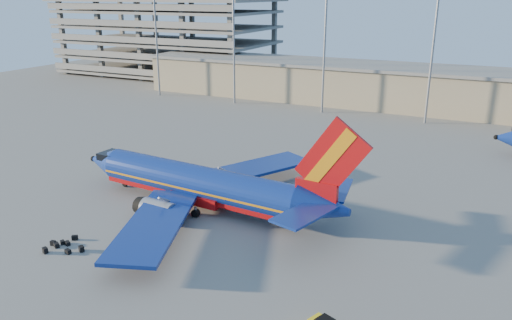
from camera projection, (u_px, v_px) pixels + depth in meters
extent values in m
plane|color=slate|center=(235.00, 195.00, 59.31)|extent=(220.00, 220.00, 0.00)
cube|color=gray|center=(410.00, 89.00, 103.25)|extent=(120.00, 15.00, 8.00)
cube|color=slate|center=(412.00, 68.00, 101.92)|extent=(122.00, 16.00, 0.60)
cube|color=slate|center=(170.00, 70.00, 147.84)|extent=(60.00, 30.00, 0.70)
cube|color=slate|center=(169.00, 56.00, 146.51)|extent=(60.00, 30.00, 0.70)
cube|color=slate|center=(168.00, 41.00, 145.17)|extent=(60.00, 30.00, 0.70)
cube|color=slate|center=(167.00, 27.00, 143.83)|extent=(60.00, 30.00, 0.70)
cube|color=slate|center=(167.00, 11.00, 142.49)|extent=(60.00, 30.00, 0.70)
cube|color=slate|center=(166.00, 0.00, 141.48)|extent=(62.00, 32.00, 0.80)
cube|color=slate|center=(193.00, 34.00, 155.89)|extent=(1.20, 1.20, 21.00)
cylinder|color=gray|center=(156.00, 34.00, 112.78)|extent=(0.44, 0.44, 28.00)
cylinder|color=gray|center=(234.00, 37.00, 104.44)|extent=(0.44, 0.44, 28.00)
cylinder|color=gray|center=(325.00, 41.00, 96.11)|extent=(0.44, 0.44, 28.00)
cylinder|color=gray|center=(433.00, 46.00, 87.77)|extent=(0.44, 0.44, 28.00)
cylinder|color=navy|center=(198.00, 182.00, 55.61)|extent=(24.99, 5.60, 3.82)
cube|color=#AD0D0F|center=(198.00, 190.00, 55.92)|extent=(24.94, 4.88, 1.34)
cube|color=orange|center=(198.00, 184.00, 55.69)|extent=(25.00, 5.65, 0.23)
cone|color=navy|center=(104.00, 161.00, 62.56)|extent=(4.60, 4.12, 3.82)
cube|color=black|center=(112.00, 155.00, 61.61)|extent=(2.67, 2.86, 0.83)
cone|color=navy|center=(324.00, 207.00, 48.30)|extent=(5.63, 4.20, 3.82)
cube|color=#AD0D0F|center=(316.00, 192.00, 48.25)|extent=(4.37, 0.88, 2.27)
cube|color=#AD0D0F|center=(332.00, 159.00, 46.41)|extent=(7.58, 0.88, 8.24)
cube|color=orange|center=(330.00, 159.00, 46.51)|extent=(5.06, 0.80, 6.46)
cube|color=navy|center=(334.00, 189.00, 51.19)|extent=(3.97, 6.97, 0.23)
cube|color=navy|center=(305.00, 214.00, 45.44)|extent=(4.81, 7.21, 0.23)
cube|color=navy|center=(252.00, 169.00, 62.61)|extent=(12.10, 16.55, 0.36)
cube|color=navy|center=(155.00, 224.00, 47.72)|extent=(10.29, 16.81, 0.36)
cube|color=#AD0D0F|center=(202.00, 195.00, 55.81)|extent=(6.47, 4.46, 1.03)
cylinder|color=gray|center=(217.00, 179.00, 61.11)|extent=(3.86, 2.43, 2.17)
cylinder|color=gray|center=(159.00, 210.00, 52.31)|extent=(3.86, 2.43, 2.17)
cylinder|color=gray|center=(125.00, 182.00, 61.74)|extent=(0.27, 0.27, 1.14)
cylinder|color=black|center=(125.00, 184.00, 61.81)|extent=(0.68, 0.31, 0.66)
cylinder|color=black|center=(224.00, 196.00, 57.82)|extent=(0.91, 0.63, 0.87)
cylinder|color=black|center=(196.00, 213.00, 53.42)|extent=(0.91, 0.63, 0.87)
cone|color=navy|center=(511.00, 138.00, 72.36)|extent=(4.81, 4.37, 3.82)
cube|color=black|center=(53.00, 243.00, 47.43)|extent=(0.53, 0.41, 0.48)
cube|color=black|center=(45.00, 250.00, 46.04)|extent=(0.61, 0.54, 0.54)
cube|color=black|center=(68.00, 252.00, 45.95)|extent=(0.62, 0.47, 0.41)
cube|color=black|center=(63.00, 242.00, 47.70)|extent=(0.56, 0.51, 0.37)
cube|color=black|center=(56.00, 245.00, 47.12)|extent=(0.72, 0.63, 0.43)
cube|color=black|center=(81.00, 249.00, 46.34)|extent=(0.70, 0.64, 0.52)
cube|color=black|center=(75.00, 238.00, 48.49)|extent=(0.64, 0.56, 0.47)
cube|color=black|center=(68.00, 243.00, 47.50)|extent=(0.69, 0.59, 0.38)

